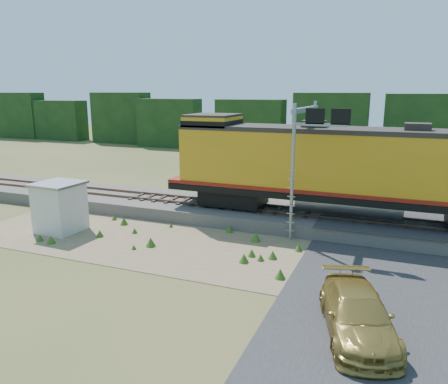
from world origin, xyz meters
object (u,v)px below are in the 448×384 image
at_px(locomotive, 345,168).
at_px(signal_gantry, 309,136).
at_px(shed, 60,207).
at_px(car, 357,314).

bearing_deg(locomotive, signal_gantry, -160.97).
xyz_separation_m(locomotive, signal_gantry, (-1.95, -0.67, 1.75)).
xyz_separation_m(shed, car, (16.81, -5.03, -0.71)).
bearing_deg(locomotive, car, -80.33).
distance_m(shed, car, 17.56).
distance_m(signal_gantry, car, 12.14).
height_order(locomotive, shed, locomotive).
height_order(shed, signal_gantry, signal_gantry).
bearing_deg(signal_gantry, shed, -157.08).
bearing_deg(car, shed, 147.10).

